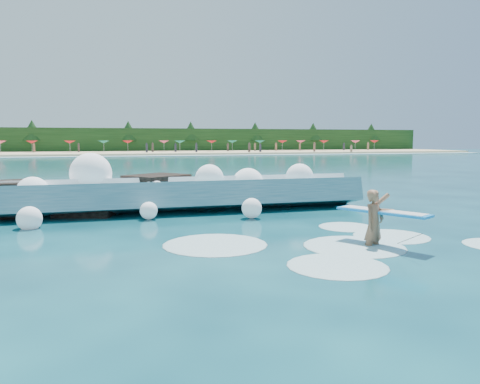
% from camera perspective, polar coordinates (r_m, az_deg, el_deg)
% --- Properties ---
extents(ground, '(200.00, 200.00, 0.00)m').
position_cam_1_polar(ground, '(11.79, -4.28, -7.09)').
color(ground, '#07313E').
rests_on(ground, ground).
extents(beach, '(140.00, 20.00, 0.40)m').
position_cam_1_polar(beach, '(89.28, -14.94, 4.59)').
color(beach, tan).
rests_on(beach, ground).
extents(wet_band, '(140.00, 5.00, 0.08)m').
position_cam_1_polar(wet_band, '(78.29, -14.71, 4.25)').
color(wet_band, silver).
rests_on(wet_band, ground).
extents(treeline, '(140.00, 4.00, 5.00)m').
position_cam_1_polar(treeline, '(99.24, -15.14, 6.08)').
color(treeline, black).
rests_on(treeline, ground).
extents(breaking_wave, '(18.58, 2.87, 1.60)m').
position_cam_1_polar(breaking_wave, '(18.26, -13.84, -0.65)').
color(breaking_wave, teal).
rests_on(breaking_wave, ground).
extents(rock_cluster, '(8.68, 3.63, 1.56)m').
position_cam_1_polar(rock_cluster, '(18.76, -19.32, -0.84)').
color(rock_cluster, black).
rests_on(rock_cluster, ground).
extents(surfer_with_board, '(1.66, 2.91, 1.78)m').
position_cam_1_polar(surfer_with_board, '(12.50, 16.25, -3.48)').
color(surfer_with_board, '#936145').
rests_on(surfer_with_board, ground).
extents(wave_spray, '(15.13, 4.59, 2.32)m').
position_cam_1_polar(wave_spray, '(18.10, -15.73, 0.91)').
color(wave_spray, white).
rests_on(wave_spray, ground).
extents(surf_foam, '(9.40, 6.03, 0.14)m').
position_cam_1_polar(surf_foam, '(12.52, 10.50, -6.38)').
color(surf_foam, silver).
rests_on(surf_foam, ground).
extents(beach_umbrellas, '(113.04, 6.63, 0.50)m').
position_cam_1_polar(beach_umbrellas, '(91.58, -15.17, 5.91)').
color(beach_umbrellas, '#E8446A').
rests_on(beach_umbrellas, ground).
extents(beachgoers, '(98.62, 13.76, 1.94)m').
position_cam_1_polar(beachgoers, '(87.96, -7.49, 5.34)').
color(beachgoers, '#3F332D').
rests_on(beachgoers, ground).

